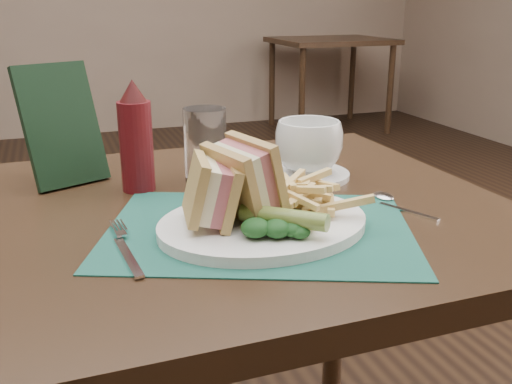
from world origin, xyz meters
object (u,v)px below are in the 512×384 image
Objects in this scene: saucer at (308,175)px; drinking_glass at (205,145)px; placemat at (259,229)px; check_presenter at (61,125)px; sandwich_half_a at (196,192)px; ketchup_bottle at (136,136)px; table_bg_right at (329,85)px; coffee_cup at (309,147)px; plate at (263,224)px; sandwich_half_b at (232,181)px.

saucer is 0.19m from drinking_glass.
check_presenter is (-0.24, 0.32, 0.10)m from placemat.
drinking_glass is at bearing 80.25° from sandwich_half_a.
ketchup_bottle reaches higher than placemat.
coffee_cup is (-1.78, -3.40, 0.43)m from table_bg_right.
drinking_glass is at bearing -120.26° from table_bg_right.
sandwich_half_a is (-0.09, 0.01, 0.06)m from placemat.
plate reaches higher than saucer.
coffee_cup is (0.20, 0.19, -0.02)m from sandwich_half_b.
ketchup_bottle reaches higher than table_bg_right.
drinking_glass reaches higher than table_bg_right.
saucer is at bearing 46.23° from plate.
ketchup_bottle is 0.14m from check_presenter.
plate is 2.00× the size of saucer.
sandwich_half_a is 0.44× the size of check_presenter.
plate is 0.26m from saucer.
sandwich_half_a is 0.24m from ketchup_bottle.
coffee_cup is at bearing -117.63° from table_bg_right.
check_presenter is (-2.19, -3.28, 0.48)m from table_bg_right.
sandwich_half_b is (-0.04, 0.01, 0.07)m from placemat.
sandwich_half_b reaches higher than coffee_cup.
drinking_glass is (-0.01, 0.24, 0.06)m from placemat.
check_presenter reaches higher than coffee_cup.
sandwich_half_b reaches higher than placemat.
sandwich_half_a reaches higher than placemat.
drinking_glass reaches higher than coffee_cup.
plate is at bearing 2.65° from sandwich_half_a.
drinking_glass is (-0.18, 0.04, 0.06)m from saucer.
check_presenter is at bearing 126.91° from placemat.
sandwich_half_a is at bearing 169.21° from plate.
coffee_cup is (0.00, 0.00, 0.05)m from saucer.
ketchup_bottle is at bearing 114.14° from plate.
sandwich_half_b is (0.05, 0.00, 0.01)m from sandwich_half_a.
saucer is at bearing -13.05° from drinking_glass.
ketchup_bottle reaches higher than drinking_glass.
saucer is at bearing 28.74° from sandwich_half_b.
placemat is at bearing -129.81° from coffee_cup.
check_presenter reaches higher than drinking_glass.
coffee_cup reaches higher than table_bg_right.
sandwich_half_b is 0.28m from coffee_cup.
placemat is 1.41× the size of plate.
check_presenter is at bearing 163.77° from coffee_cup.
table_bg_right is 8.03× the size of sandwich_half_b.
sandwich_half_a reaches higher than coffee_cup.
drinking_glass is (0.08, 0.24, 0.00)m from sandwich_half_a.
coffee_cup reaches higher than saucer.
check_presenter is (-0.21, 0.31, 0.03)m from sandwich_half_b.
drinking_glass is at bearing -41.17° from check_presenter.
ketchup_bottle is at bearing -176.17° from drinking_glass.
check_presenter is at bearing 124.26° from sandwich_half_a.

